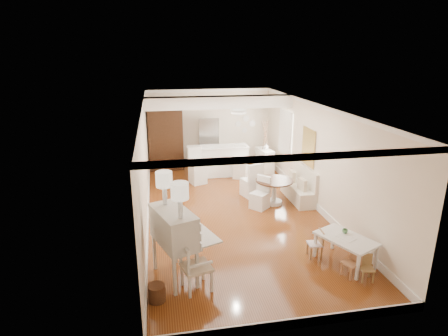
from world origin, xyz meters
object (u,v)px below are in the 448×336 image
object	(u,v)px
kids_chair_c	(367,268)
fridge	(218,143)
gustavian_armchair	(196,266)
kids_chair_a	(351,263)
slip_chair_far	(251,179)
bar_stool_right	(240,162)
breakfast_counter	(218,161)
bar_stool_left	(198,166)
pantry_cabinet	(166,138)
secretary_bureau	(174,245)
dining_table	(274,192)
kids_chair_b	(315,243)
kids_table	(345,250)
sideboard	(265,161)
wicker_basket	(157,293)
slip_chair_near	(260,193)

from	to	relation	value
kids_chair_c	fridge	distance (m)	7.84
gustavian_armchair	fridge	world-z (taller)	fridge
kids_chair_a	slip_chair_far	xyz separation A→B (m)	(-0.82, 4.38, 0.22)
gustavian_armchair	fridge	distance (m)	7.54
fridge	gustavian_armchair	bearing A→B (deg)	-102.59
slip_chair_far	bar_stool_right	size ratio (longest dim) A/B	0.95
breakfast_counter	bar_stool_left	size ratio (longest dim) A/B	1.76
breakfast_counter	pantry_cabinet	distance (m)	2.11
secretary_bureau	dining_table	size ratio (longest dim) A/B	1.34
dining_table	bar_stool_right	distance (m)	2.44
kids_chair_b	kids_table	bearing A→B (deg)	56.97
sideboard	dining_table	bearing A→B (deg)	-108.44
kids_chair_a	bar_stool_right	distance (m)	6.12
kids_chair_b	dining_table	size ratio (longest dim) A/B	0.57
kids_chair_a	kids_chair_b	distance (m)	0.89
pantry_cabinet	wicker_basket	bearing A→B (deg)	-93.39
kids_table	breakfast_counter	world-z (taller)	breakfast_counter
gustavian_armchair	fridge	bearing A→B (deg)	-27.31
pantry_cabinet	secretary_bureau	bearing A→B (deg)	-90.82
kids_table	fridge	bearing A→B (deg)	101.00
slip_chair_near	kids_chair_c	bearing A→B (deg)	-25.61
pantry_cabinet	sideboard	xyz separation A→B (m)	(3.38, -1.01, -0.74)
kids_chair_b	bar_stool_right	world-z (taller)	bar_stool_right
gustavian_armchair	sideboard	world-z (taller)	gustavian_armchair
dining_table	kids_chair_a	bearing A→B (deg)	-84.66
gustavian_armchair	slip_chair_far	size ratio (longest dim) A/B	0.90
gustavian_armchair	kids_chair_c	size ratio (longest dim) A/B	1.81
gustavian_armchair	dining_table	bearing A→B (deg)	-50.70
slip_chair_near	sideboard	size ratio (longest dim) A/B	1.02
slip_chair_far	kids_chair_b	bearing A→B (deg)	78.36
kids_table	kids_chair_c	bearing A→B (deg)	-79.01
secretary_bureau	pantry_cabinet	world-z (taller)	pantry_cabinet
secretary_bureau	gustavian_armchair	xyz separation A→B (m)	(0.36, -0.40, -0.23)
gustavian_armchair	pantry_cabinet	distance (m)	7.42
kids_table	kids_chair_a	bearing A→B (deg)	-103.29
slip_chair_far	kids_table	bearing A→B (deg)	84.48
kids_chair_a	kids_chair_b	size ratio (longest dim) A/B	0.97
kids_chair_b	sideboard	world-z (taller)	sideboard
slip_chair_near	bar_stool_left	xyz separation A→B (m)	(-1.42, 2.31, 0.14)
gustavian_armchair	breakfast_counter	distance (m)	6.46
kids_table	bar_stool_right	size ratio (longest dim) A/B	1.05
bar_stool_right	slip_chair_near	bearing A→B (deg)	-73.68
wicker_basket	fridge	bearing A→B (deg)	72.75
dining_table	pantry_cabinet	world-z (taller)	pantry_cabinet
slip_chair_near	slip_chair_far	world-z (taller)	slip_chair_far
kids_table	breakfast_counter	xyz separation A→B (m)	(-1.57, 5.99, 0.23)
kids_chair_c	slip_chair_near	world-z (taller)	slip_chair_near
kids_table	slip_chair_near	distance (m)	3.14
fridge	sideboard	size ratio (longest dim) A/B	2.08
bar_stool_left	secretary_bureau	bearing A→B (deg)	-120.24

